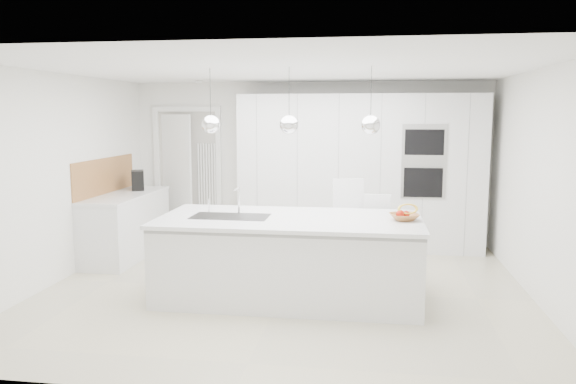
# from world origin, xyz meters

# --- Properties ---
(floor) EXTENTS (5.50, 5.50, 0.00)m
(floor) POSITION_xyz_m (0.00, 0.00, 0.00)
(floor) COLOR beige
(floor) RESTS_ON ground
(wall_back) EXTENTS (5.50, 0.00, 5.50)m
(wall_back) POSITION_xyz_m (0.00, 2.50, 1.25)
(wall_back) COLOR white
(wall_back) RESTS_ON ground
(wall_left) EXTENTS (0.00, 5.00, 5.00)m
(wall_left) POSITION_xyz_m (-2.75, 0.00, 1.25)
(wall_left) COLOR white
(wall_left) RESTS_ON ground
(ceiling) EXTENTS (5.50, 5.50, 0.00)m
(ceiling) POSITION_xyz_m (0.00, 0.00, 2.50)
(ceiling) COLOR white
(ceiling) RESTS_ON wall_back
(tall_cabinets) EXTENTS (3.60, 0.60, 2.30)m
(tall_cabinets) POSITION_xyz_m (0.80, 2.20, 1.15)
(tall_cabinets) COLOR silver
(tall_cabinets) RESTS_ON floor
(oven_stack) EXTENTS (0.62, 0.04, 1.05)m
(oven_stack) POSITION_xyz_m (1.70, 1.89, 1.35)
(oven_stack) COLOR #A5A5A8
(oven_stack) RESTS_ON tall_cabinets
(doorway_frame) EXTENTS (1.11, 0.08, 2.13)m
(doorway_frame) POSITION_xyz_m (-1.95, 2.47, 1.02)
(doorway_frame) COLOR white
(doorway_frame) RESTS_ON floor
(hallway_door) EXTENTS (0.76, 0.38, 2.00)m
(hallway_door) POSITION_xyz_m (-2.20, 2.42, 1.00)
(hallway_door) COLOR white
(hallway_door) RESTS_ON floor
(radiator) EXTENTS (0.32, 0.04, 1.40)m
(radiator) POSITION_xyz_m (-1.63, 2.46, 0.85)
(radiator) COLOR white
(radiator) RESTS_ON floor
(left_base_cabinets) EXTENTS (0.60, 1.80, 0.86)m
(left_base_cabinets) POSITION_xyz_m (-2.45, 1.20, 0.43)
(left_base_cabinets) COLOR silver
(left_base_cabinets) RESTS_ON floor
(left_worktop) EXTENTS (0.62, 1.82, 0.04)m
(left_worktop) POSITION_xyz_m (-2.45, 1.20, 0.88)
(left_worktop) COLOR white
(left_worktop) RESTS_ON left_base_cabinets
(oak_backsplash) EXTENTS (0.02, 1.80, 0.50)m
(oak_backsplash) POSITION_xyz_m (-2.74, 1.20, 1.15)
(oak_backsplash) COLOR #AF733B
(oak_backsplash) RESTS_ON wall_left
(island_base) EXTENTS (2.80, 1.20, 0.86)m
(island_base) POSITION_xyz_m (0.10, -0.30, 0.43)
(island_base) COLOR silver
(island_base) RESTS_ON floor
(island_worktop) EXTENTS (2.84, 1.40, 0.04)m
(island_worktop) POSITION_xyz_m (0.10, -0.25, 0.88)
(island_worktop) COLOR white
(island_worktop) RESTS_ON island_base
(island_sink) EXTENTS (0.84, 0.44, 0.18)m
(island_sink) POSITION_xyz_m (-0.55, -0.30, 0.82)
(island_sink) COLOR #3F3F42
(island_sink) RESTS_ON island_worktop
(island_tap) EXTENTS (0.02, 0.02, 0.30)m
(island_tap) POSITION_xyz_m (-0.50, -0.10, 1.05)
(island_tap) COLOR white
(island_tap) RESTS_ON island_worktop
(pendant_left) EXTENTS (0.20, 0.20, 0.20)m
(pendant_left) POSITION_xyz_m (-0.75, -0.30, 1.90)
(pendant_left) COLOR white
(pendant_left) RESTS_ON ceiling
(pendant_mid) EXTENTS (0.20, 0.20, 0.20)m
(pendant_mid) POSITION_xyz_m (0.10, -0.30, 1.90)
(pendant_mid) COLOR white
(pendant_mid) RESTS_ON ceiling
(pendant_right) EXTENTS (0.20, 0.20, 0.20)m
(pendant_right) POSITION_xyz_m (0.95, -0.30, 1.90)
(pendant_right) COLOR white
(pendant_right) RESTS_ON ceiling
(fruit_bowl) EXTENTS (0.37, 0.37, 0.07)m
(fruit_bowl) POSITION_xyz_m (1.32, -0.25, 0.94)
(fruit_bowl) COLOR #AF733B
(fruit_bowl) RESTS_ON island_worktop
(espresso_machine) EXTENTS (0.27, 0.32, 0.29)m
(espresso_machine) POSITION_xyz_m (-2.43, 1.60, 1.05)
(espresso_machine) COLOR black
(espresso_machine) RESTS_ON left_worktop
(bar_stool_left) EXTENTS (0.48, 0.61, 1.21)m
(bar_stool_left) POSITION_xyz_m (0.69, 0.56, 0.60)
(bar_stool_left) COLOR white
(bar_stool_left) RESTS_ON floor
(bar_stool_right) EXTENTS (0.38, 0.50, 1.04)m
(bar_stool_right) POSITION_xyz_m (1.05, 0.51, 0.52)
(bar_stool_right) COLOR white
(bar_stool_right) RESTS_ON floor
(apple_a) EXTENTS (0.08, 0.08, 0.08)m
(apple_a) POSITION_xyz_m (1.34, -0.25, 0.97)
(apple_a) COLOR #B41809
(apple_a) RESTS_ON fruit_bowl
(apple_b) EXTENTS (0.09, 0.09, 0.09)m
(apple_b) POSITION_xyz_m (1.28, -0.30, 0.97)
(apple_b) COLOR #B41809
(apple_b) RESTS_ON fruit_bowl
(apple_c) EXTENTS (0.07, 0.07, 0.07)m
(apple_c) POSITION_xyz_m (1.27, -0.23, 0.97)
(apple_c) COLOR #B41809
(apple_c) RESTS_ON fruit_bowl
(banana_bunch) EXTENTS (0.26, 0.18, 0.23)m
(banana_bunch) POSITION_xyz_m (1.36, -0.26, 1.02)
(banana_bunch) COLOR yellow
(banana_bunch) RESTS_ON fruit_bowl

